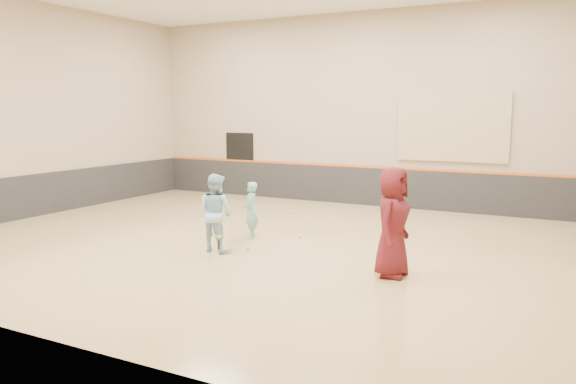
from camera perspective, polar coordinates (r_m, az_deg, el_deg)
The scene contains 14 objects.
room at distance 12.58m, azimuth -2.07°, elevation -1.66°, with size 15.04×12.04×6.22m.
wainscot_back at distance 17.99m, azimuth 7.31°, elevation 0.62°, with size 14.90×0.04×1.20m, color #232326.
wainscot_left at distance 17.50m, azimuth -23.90°, elevation -0.25°, with size 0.04×11.90×1.20m, color #232326.
accent_stripe at distance 17.91m, azimuth 7.34°, elevation 2.58°, with size 14.90×0.03×0.06m, color #D85914.
acoustic_panel at distance 17.06m, azimuth 16.33°, elevation 6.34°, with size 3.20×0.08×2.00m, color tan.
doorway at distance 19.92m, azimuth -4.90°, elevation 2.85°, with size 1.10×0.05×2.20m, color black.
girl at distance 13.17m, azimuth -3.80°, elevation -1.86°, with size 0.49×0.32×1.33m, color #69B7AD.
instructor at distance 12.03m, azimuth -7.36°, elevation -2.09°, with size 0.81×0.63×1.67m, color #99C9ED.
young_man at distance 10.27m, azimuth 10.57°, elevation -3.04°, with size 0.97×0.63×1.99m, color #57141A.
held_racket at distance 11.78m, azimuth -6.99°, elevation -3.86°, with size 0.41×0.41×0.63m, color yellow, non-canonical shape.
spare_racket at distance 17.06m, azimuth -0.04°, elevation -1.63°, with size 0.71×0.71×0.08m, color #A9C62B, non-canonical shape.
ball_under_racket at distance 12.19m, azimuth -4.12°, elevation -5.75°, with size 0.07×0.07×0.07m, color #C8D431.
ball_in_hand at distance 10.03m, azimuth 11.62°, elevation -2.14°, with size 0.07×0.07×0.07m, color #BFD832.
ball_beside_spare at distance 13.28m, azimuth 1.27°, elevation -4.55°, with size 0.07×0.07×0.07m, color #CBD732.
Camera 1 is at (6.09, -10.79, 3.00)m, focal length 35.00 mm.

